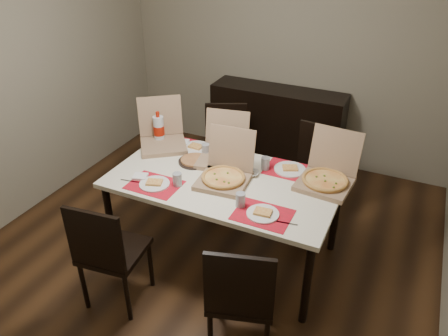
# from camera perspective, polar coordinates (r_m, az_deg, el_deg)

# --- Properties ---
(ground) EXTENTS (3.80, 4.00, 0.02)m
(ground) POSITION_cam_1_polar(r_m,az_deg,el_deg) (3.94, -2.24, -10.67)
(ground) COLOR #3F2613
(ground) RESTS_ON ground
(room_walls) EXTENTS (3.84, 4.02, 2.62)m
(room_walls) POSITION_cam_1_polar(r_m,az_deg,el_deg) (3.47, 0.56, 16.28)
(room_walls) COLOR gray
(room_walls) RESTS_ON ground
(sideboard) EXTENTS (1.50, 0.40, 0.90)m
(sideboard) POSITION_cam_1_polar(r_m,az_deg,el_deg) (5.09, 6.86, 5.40)
(sideboard) COLOR black
(sideboard) RESTS_ON ground
(dining_table) EXTENTS (1.80, 1.00, 0.75)m
(dining_table) POSITION_cam_1_polar(r_m,az_deg,el_deg) (3.51, 0.00, -2.35)
(dining_table) COLOR #F1E8CA
(dining_table) RESTS_ON ground
(chair_near_left) EXTENTS (0.47, 0.47, 0.93)m
(chair_near_left) POSITION_cam_1_polar(r_m,az_deg,el_deg) (3.25, -14.94, -10.41)
(chair_near_left) COLOR black
(chair_near_left) RESTS_ON ground
(chair_near_right) EXTENTS (0.52, 0.52, 0.93)m
(chair_near_right) POSITION_cam_1_polar(r_m,az_deg,el_deg) (2.84, 2.23, -16.21)
(chair_near_right) COLOR black
(chair_near_right) RESTS_ON ground
(chair_far_left) EXTENTS (0.56, 0.56, 0.93)m
(chair_far_left) POSITION_cam_1_polar(r_m,az_deg,el_deg) (4.48, 0.23, 2.89)
(chair_far_left) COLOR black
(chair_far_left) RESTS_ON ground
(chair_far_right) EXTENTS (0.46, 0.46, 0.93)m
(chair_far_right) POSITION_cam_1_polar(r_m,az_deg,el_deg) (4.13, 11.56, -0.32)
(chair_far_right) COLOR black
(chair_far_right) RESTS_ON ground
(setting_near_left) EXTENTS (0.49, 0.30, 0.11)m
(setting_near_left) POSITION_cam_1_polar(r_m,az_deg,el_deg) (3.43, -8.54, -1.83)
(setting_near_left) COLOR red
(setting_near_left) RESTS_ON dining_table
(setting_near_right) EXTENTS (0.48, 0.30, 0.11)m
(setting_near_right) POSITION_cam_1_polar(r_m,az_deg,el_deg) (3.09, 4.24, -5.46)
(setting_near_right) COLOR red
(setting_near_right) RESTS_ON dining_table
(setting_far_left) EXTENTS (0.49, 0.30, 0.11)m
(setting_far_left) POSITION_cam_1_polar(r_m,az_deg,el_deg) (3.90, -3.58, 2.66)
(setting_far_left) COLOR red
(setting_far_left) RESTS_ON dining_table
(setting_far_right) EXTENTS (0.49, 0.30, 0.11)m
(setting_far_right) POSITION_cam_1_polar(r_m,az_deg,el_deg) (3.61, 7.78, 0.02)
(setting_far_right) COLOR red
(setting_far_right) RESTS_ON dining_table
(napkin_loose) EXTENTS (0.16, 0.16, 0.02)m
(napkin_loose) POSITION_cam_1_polar(r_m,az_deg,el_deg) (3.39, 1.38, -2.06)
(napkin_loose) COLOR white
(napkin_loose) RESTS_ON dining_table
(pizza_box_center) EXTENTS (0.42, 0.45, 0.38)m
(pizza_box_center) POSITION_cam_1_polar(r_m,az_deg,el_deg) (3.41, 0.11, -0.84)
(pizza_box_center) COLOR #927254
(pizza_box_center) RESTS_ON dining_table
(pizza_box_right) EXTENTS (0.43, 0.47, 0.40)m
(pizza_box_right) POSITION_cam_1_polar(r_m,az_deg,el_deg) (3.47, 13.24, -1.17)
(pizza_box_right) COLOR #927254
(pizza_box_right) RESTS_ON dining_table
(pizza_box_left) EXTENTS (0.58, 0.59, 0.40)m
(pizza_box_left) POSITION_cam_1_polar(r_m,az_deg,el_deg) (4.00, -8.01, 3.84)
(pizza_box_left) COLOR #927254
(pizza_box_left) RESTS_ON dining_table
(pizza_box_extra) EXTENTS (0.45, 0.49, 0.38)m
(pizza_box_extra) POSITION_cam_1_polar(r_m,az_deg,el_deg) (3.72, -0.14, 1.98)
(pizza_box_extra) COLOR #927254
(pizza_box_extra) RESTS_ON dining_table
(faina_plate) EXTENTS (0.28, 0.28, 0.03)m
(faina_plate) POSITION_cam_1_polar(r_m,az_deg,el_deg) (3.71, -3.85, 0.96)
(faina_plate) COLOR black
(faina_plate) RESTS_ON dining_table
(dip_bowl) EXTENTS (0.15, 0.15, 0.03)m
(dip_bowl) POSITION_cam_1_polar(r_m,az_deg,el_deg) (3.52, 3.58, -0.68)
(dip_bowl) COLOR white
(dip_bowl) RESTS_ON dining_table
(soda_bottle) EXTENTS (0.10, 0.10, 0.30)m
(soda_bottle) POSITION_cam_1_polar(r_m,az_deg,el_deg) (4.03, -8.50, 5.00)
(soda_bottle) COLOR silver
(soda_bottle) RESTS_ON dining_table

